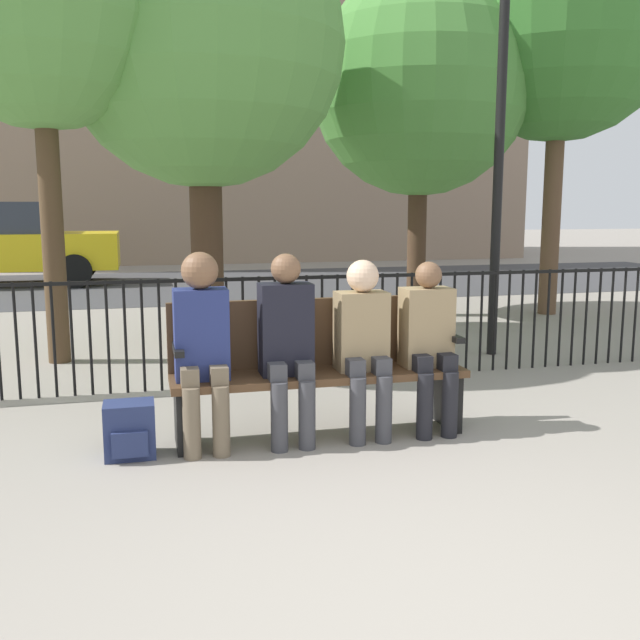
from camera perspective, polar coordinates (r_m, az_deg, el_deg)
name	(u,v)px	position (r m, az deg, el deg)	size (l,w,h in m)	color
ground_plane	(478,636)	(2.89, 12.54, -23.43)	(80.00, 80.00, 0.00)	gray
park_bench	(317,362)	(4.84, -0.24, -3.35)	(1.98, 0.45, 0.92)	#4C331E
seated_person_0	(202,339)	(4.55, -9.43, -1.50)	(0.34, 0.39, 1.26)	brown
seated_person_1	(287,339)	(4.63, -2.65, -1.54)	(0.34, 0.39, 1.24)	#3D3D42
seated_person_2	(363,338)	(4.76, 3.49, -1.47)	(0.34, 0.39, 1.19)	#3D3D42
seated_person_3	(429,338)	(4.93, 8.70, -1.46)	(0.34, 0.39, 1.17)	black
backpack	(130,430)	(4.62, -14.98, -8.53)	(0.31, 0.27, 0.35)	navy
fence_railing	(276,321)	(6.19, -3.57, -0.06)	(9.01, 0.03, 0.95)	black
tree_0	(202,45)	(8.16, -9.42, 20.88)	(3.03, 3.03, 4.76)	#422D1E
tree_1	(420,87)	(10.26, 8.00, 18.00)	(2.96, 2.96, 4.64)	#422D1E
tree_3	(561,26)	(11.00, 18.73, 21.38)	(3.12, 3.12, 5.54)	brown
lamp_post	(501,90)	(7.68, 14.31, 17.37)	(0.28, 0.28, 4.13)	black
street_surface	(200,285)	(14.29, -9.57, 2.80)	(24.00, 6.00, 0.01)	#3D3D3F
parked_car_0	(2,242)	(15.30, -24.09, 5.70)	(4.20, 1.94, 1.62)	yellow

